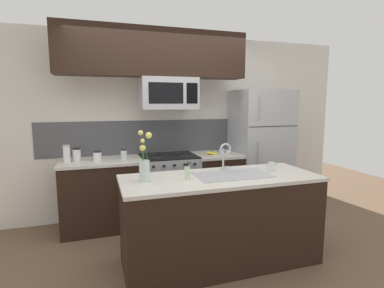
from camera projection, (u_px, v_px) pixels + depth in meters
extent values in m
plane|color=brown|center=(188.00, 249.00, 3.40)|extent=(10.00, 10.00, 0.00)
cube|color=silver|center=(182.00, 126.00, 4.51)|extent=(5.20, 0.10, 2.60)
cube|color=#4C4C51|center=(163.00, 136.00, 4.39)|extent=(3.44, 0.01, 0.48)
cube|color=black|center=(103.00, 196.00, 3.91)|extent=(1.02, 0.62, 0.88)
cube|color=beige|center=(101.00, 161.00, 3.85)|extent=(1.05, 0.65, 0.03)
cube|color=black|center=(216.00, 185.00, 4.40)|extent=(0.65, 0.62, 0.88)
cube|color=beige|center=(216.00, 155.00, 4.33)|extent=(0.68, 0.65, 0.03)
cube|color=#A8AAAF|center=(169.00, 188.00, 4.18)|extent=(0.76, 0.62, 0.91)
cube|color=black|center=(169.00, 156.00, 4.12)|extent=(0.76, 0.62, 0.01)
cylinder|color=black|center=(158.00, 158.00, 3.93)|extent=(0.15, 0.15, 0.01)
cylinder|color=black|center=(184.00, 156.00, 4.04)|extent=(0.15, 0.15, 0.01)
cylinder|color=black|center=(154.00, 154.00, 4.19)|extent=(0.15, 0.15, 0.01)
cylinder|color=black|center=(179.00, 153.00, 4.30)|extent=(0.15, 0.15, 0.01)
cylinder|color=black|center=(153.00, 167.00, 3.74)|extent=(0.03, 0.02, 0.03)
cylinder|color=black|center=(164.00, 166.00, 3.78)|extent=(0.03, 0.02, 0.03)
cylinder|color=black|center=(175.00, 165.00, 3.82)|extent=(0.03, 0.02, 0.03)
cylinder|color=black|center=(185.00, 165.00, 3.86)|extent=(0.03, 0.02, 0.03)
cylinder|color=black|center=(195.00, 164.00, 3.90)|extent=(0.03, 0.02, 0.03)
cube|color=#A8AAAF|center=(168.00, 94.00, 3.98)|extent=(0.74, 0.40, 0.41)
cube|color=black|center=(166.00, 93.00, 3.77)|extent=(0.45, 0.00, 0.26)
cube|color=black|center=(192.00, 93.00, 3.87)|extent=(0.15, 0.00, 0.26)
cube|color=black|center=(154.00, 53.00, 3.82)|extent=(2.42, 0.34, 0.60)
cube|color=#A8AAAF|center=(259.00, 151.00, 4.57)|extent=(0.81, 0.72, 1.83)
cube|color=black|center=(274.00, 126.00, 4.17)|extent=(0.78, 0.00, 0.01)
cylinder|color=#99999E|center=(260.00, 108.00, 4.05)|extent=(0.01, 0.01, 0.33)
cylinder|color=#99999E|center=(258.00, 166.00, 4.16)|extent=(0.01, 0.01, 0.69)
cylinder|color=silver|center=(67.00, 154.00, 3.72)|extent=(0.08, 0.08, 0.19)
cylinder|color=#B2B2B7|center=(66.00, 146.00, 3.71)|extent=(0.08, 0.08, 0.02)
cylinder|color=silver|center=(77.00, 155.00, 3.78)|extent=(0.10, 0.10, 0.15)
cylinder|color=black|center=(76.00, 149.00, 3.77)|extent=(0.09, 0.09, 0.02)
cylinder|color=silver|center=(97.00, 157.00, 3.80)|extent=(0.10, 0.10, 0.11)
cylinder|color=black|center=(97.00, 152.00, 3.79)|extent=(0.10, 0.10, 0.01)
cylinder|color=silver|center=(124.00, 155.00, 3.92)|extent=(0.08, 0.08, 0.12)
cylinder|color=black|center=(124.00, 150.00, 3.91)|extent=(0.08, 0.08, 0.01)
ellipsoid|color=yellow|center=(211.00, 153.00, 4.23)|extent=(0.17, 0.12, 0.06)
ellipsoid|color=yellow|center=(211.00, 153.00, 4.25)|extent=(0.18, 0.08, 0.05)
ellipsoid|color=yellow|center=(212.00, 153.00, 4.24)|extent=(0.17, 0.04, 0.07)
ellipsoid|color=yellow|center=(212.00, 153.00, 4.25)|extent=(0.18, 0.08, 0.06)
ellipsoid|color=yellow|center=(213.00, 153.00, 4.24)|extent=(0.17, 0.12, 0.06)
cylinder|color=brown|center=(212.00, 151.00, 4.24)|extent=(0.02, 0.02, 0.03)
cube|color=black|center=(220.00, 221.00, 3.08)|extent=(1.97, 0.76, 0.88)
cube|color=beige|center=(221.00, 178.00, 3.02)|extent=(2.00, 0.79, 0.03)
cube|color=#ADAFB5|center=(233.00, 175.00, 3.05)|extent=(0.76, 0.42, 0.01)
cube|color=#ADAFB5|center=(217.00, 184.00, 3.01)|extent=(0.30, 0.32, 0.15)
cube|color=#ADAFB5|center=(248.00, 181.00, 3.12)|extent=(0.30, 0.32, 0.15)
cylinder|color=#B7BABF|center=(223.00, 169.00, 3.29)|extent=(0.04, 0.04, 0.02)
cylinder|color=#B7BABF|center=(223.00, 158.00, 3.27)|extent=(0.02, 0.02, 0.22)
torus|color=#B7BABF|center=(225.00, 149.00, 3.20)|extent=(0.13, 0.02, 0.13)
cylinder|color=#B7BABF|center=(228.00, 153.00, 3.16)|extent=(0.02, 0.02, 0.06)
cube|color=#B7BABF|center=(226.00, 167.00, 3.29)|extent=(0.07, 0.01, 0.01)
cylinder|color=beige|center=(187.00, 173.00, 2.88)|extent=(0.05, 0.05, 0.13)
cylinder|color=black|center=(187.00, 165.00, 2.87)|extent=(0.02, 0.02, 0.02)
cube|color=black|center=(189.00, 163.00, 2.88)|extent=(0.03, 0.01, 0.01)
cylinder|color=silver|center=(271.00, 167.00, 3.20)|extent=(0.08, 0.08, 0.10)
cylinder|color=silver|center=(144.00, 171.00, 2.81)|extent=(0.10, 0.10, 0.20)
cylinder|color=silver|center=(145.00, 177.00, 2.82)|extent=(0.09, 0.09, 0.06)
cylinder|color=#386B2D|center=(143.00, 154.00, 2.82)|extent=(0.03, 0.07, 0.39)
sphere|color=#EFE066|center=(141.00, 133.00, 2.82)|extent=(0.05, 0.05, 0.05)
cylinder|color=#386B2D|center=(147.00, 155.00, 2.80)|extent=(0.05, 0.01, 0.37)
sphere|color=#EFE066|center=(149.00, 135.00, 2.79)|extent=(0.06, 0.06, 0.06)
cylinder|color=#386B2D|center=(144.00, 162.00, 2.79)|extent=(0.02, 0.02, 0.26)
sphere|color=#EFE066|center=(143.00, 148.00, 2.76)|extent=(0.06, 0.06, 0.06)
cylinder|color=#386B2D|center=(144.00, 158.00, 2.77)|extent=(0.02, 0.05, 0.33)
sphere|color=#EFE066|center=(143.00, 141.00, 2.73)|extent=(0.04, 0.04, 0.04)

